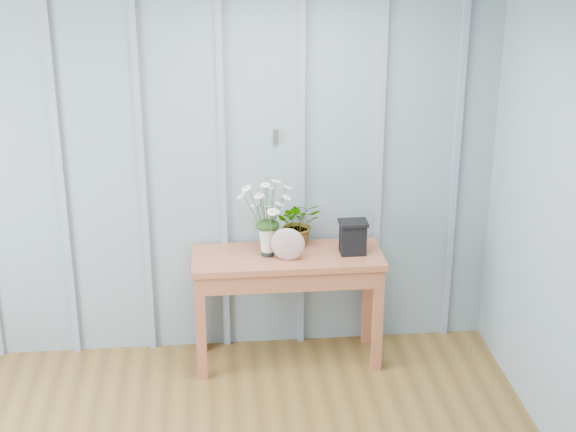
{
  "coord_description": "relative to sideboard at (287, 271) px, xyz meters",
  "views": [
    {
      "loc": [
        0.15,
        -3.04,
        2.99
      ],
      "look_at": [
        0.64,
        1.94,
        1.03
      ],
      "focal_mm": 55.0,
      "sensor_mm": 36.0,
      "label": 1
    }
  ],
  "objects": [
    {
      "name": "spider_plant",
      "position": [
        0.08,
        0.13,
        0.27
      ],
      "size": [
        0.29,
        0.25,
        0.31
      ],
      "primitive_type": "imported",
      "rotation": [
        0.0,
        0.0,
        0.04
      ],
      "color": "#173610",
      "rests_on": "sideboard"
    },
    {
      "name": "daisy_vase",
      "position": [
        -0.12,
        0.0,
        0.44
      ],
      "size": [
        0.36,
        0.28,
        0.52
      ],
      "color": "black",
      "rests_on": "sideboard"
    },
    {
      "name": "carved_box",
      "position": [
        0.41,
        -0.02,
        0.22
      ],
      "size": [
        0.18,
        0.14,
        0.22
      ],
      "color": "black",
      "rests_on": "sideboard"
    },
    {
      "name": "room_shell",
      "position": [
        -0.64,
        -1.08,
        1.35
      ],
      "size": [
        4.0,
        4.5,
        2.5
      ],
      "color": "#849AA4",
      "rests_on": "ground"
    },
    {
      "name": "felt_disc_vessel",
      "position": [
        -0.0,
        -0.08,
        0.22
      ],
      "size": [
        0.22,
        0.1,
        0.21
      ],
      "primitive_type": "ellipsoid",
      "rotation": [
        0.0,
        0.0,
        -0.22
      ],
      "color": "#8B525E",
      "rests_on": "sideboard"
    },
    {
      "name": "sideboard",
      "position": [
        0.0,
        0.0,
        0.0
      ],
      "size": [
        1.2,
        0.45,
        0.75
      ],
      "color": "#AB5938",
      "rests_on": "ground"
    }
  ]
}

